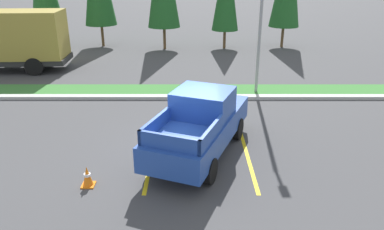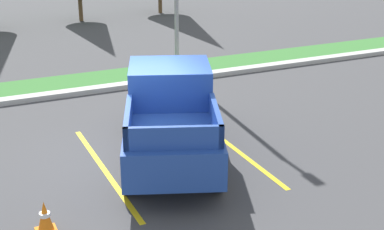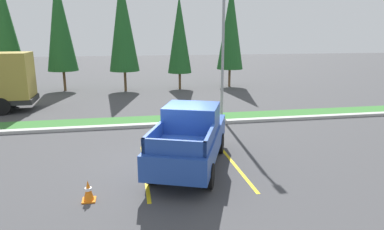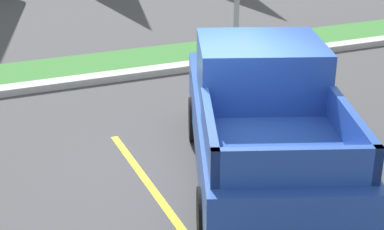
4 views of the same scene
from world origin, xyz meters
name	(u,v)px [view 2 (image 2 of 4)]	position (x,y,z in m)	size (l,w,h in m)	color
ground_plane	(140,156)	(0.00, 0.00, 0.00)	(120.00, 120.00, 0.00)	#424244
parking_line_near	(105,170)	(-0.94, -0.38, 0.00)	(0.12, 4.80, 0.01)	yellow
parking_line_far	(231,146)	(2.16, -0.38, 0.00)	(0.12, 4.80, 0.01)	yellow
curb_strip	(84,91)	(0.00, 5.00, 0.07)	(56.00, 0.40, 0.15)	#B2B2AD
grass_median	(75,83)	(0.00, 6.10, 0.03)	(56.00, 1.80, 0.06)	#387533
pickup_truck_main	(170,114)	(0.63, -0.34, 1.04)	(3.64, 5.55, 2.10)	black
traffic_cone	(45,217)	(-2.56, -2.30, 0.29)	(0.36, 0.36, 0.60)	orange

